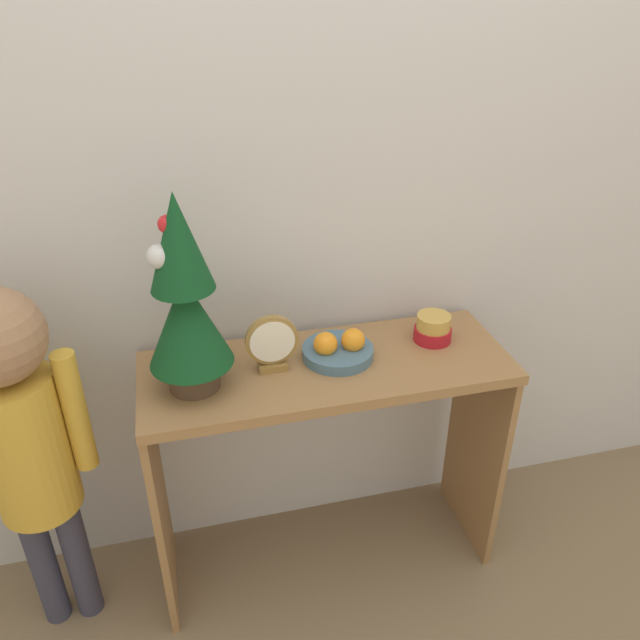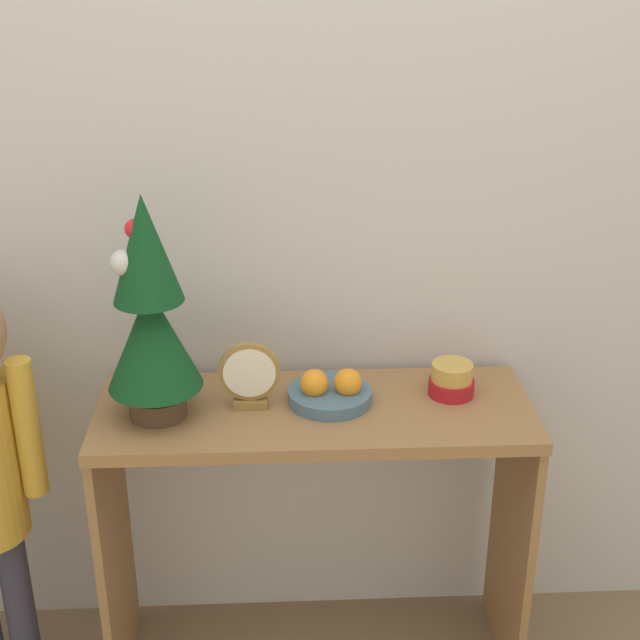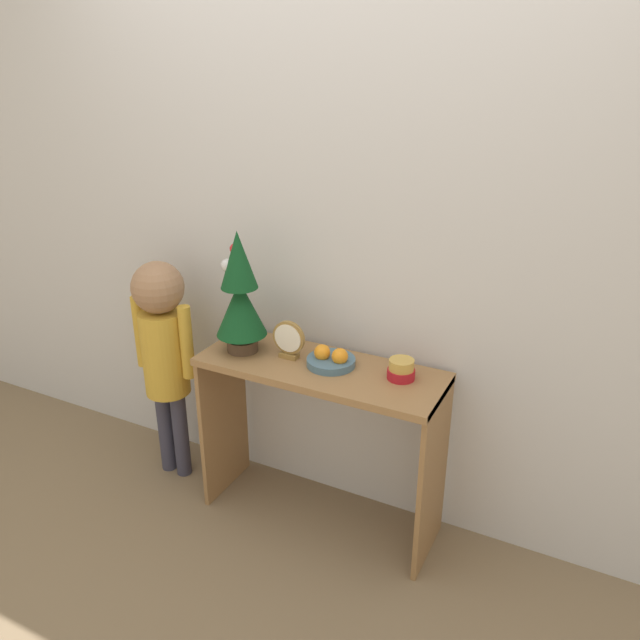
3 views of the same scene
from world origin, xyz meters
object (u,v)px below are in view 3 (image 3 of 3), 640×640
at_px(singing_bowl, 401,370).
at_px(desk_clock, 289,340).
at_px(mini_tree, 240,294).
at_px(child_figure, 163,341).
at_px(fruit_bowl, 331,359).

xyz_separation_m(singing_bowl, desk_clock, (-0.47, -0.04, 0.04)).
height_order(mini_tree, singing_bowl, mini_tree).
bearing_deg(mini_tree, singing_bowl, 5.44).
relative_size(singing_bowl, child_figure, 0.10).
xyz_separation_m(fruit_bowl, desk_clock, (-0.18, -0.01, 0.05)).
relative_size(mini_tree, desk_clock, 3.21).
xyz_separation_m(singing_bowl, child_figure, (-1.09, -0.07, -0.08)).
distance_m(mini_tree, child_figure, 0.52).
bearing_deg(singing_bowl, fruit_bowl, -175.41).
bearing_deg(mini_tree, desk_clock, 7.54).
height_order(desk_clock, child_figure, child_figure).
relative_size(desk_clock, child_figure, 0.15).
bearing_deg(mini_tree, child_figure, -179.62).
height_order(fruit_bowl, singing_bowl, fruit_bowl).
relative_size(singing_bowl, desk_clock, 0.67).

